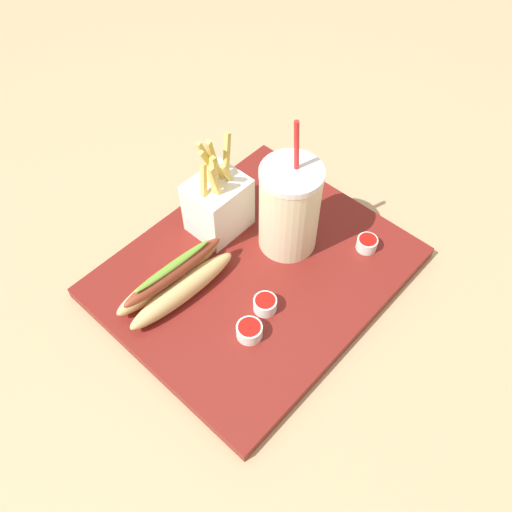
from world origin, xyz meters
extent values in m
cube|color=tan|center=(0.00, 0.00, -0.01)|extent=(2.40, 2.40, 0.02)
cube|color=maroon|center=(0.00, 0.00, 0.01)|extent=(0.43, 0.35, 0.02)
cylinder|color=beige|center=(0.07, 0.00, 0.09)|extent=(0.09, 0.09, 0.14)
cylinder|color=white|center=(0.07, 0.00, 0.16)|extent=(0.09, 0.09, 0.01)
cylinder|color=red|center=(0.08, 0.00, 0.21)|extent=(0.01, 0.01, 0.08)
cube|color=white|center=(0.02, 0.10, 0.07)|extent=(0.09, 0.07, 0.09)
cube|color=#E5C660|center=(0.02, 0.09, 0.12)|extent=(0.03, 0.02, 0.07)
cube|color=#E5C660|center=(0.00, 0.10, 0.13)|extent=(0.03, 0.02, 0.06)
cube|color=#E5C660|center=(0.02, 0.09, 0.13)|extent=(0.03, 0.03, 0.06)
cube|color=#E5C660|center=(0.02, 0.11, 0.13)|extent=(0.01, 0.01, 0.06)
cube|color=#E5C660|center=(0.04, 0.09, 0.12)|extent=(0.03, 0.02, 0.07)
cube|color=#E5C660|center=(0.04, 0.12, 0.13)|extent=(0.03, 0.02, 0.08)
cube|color=#E5C660|center=(0.01, 0.08, 0.13)|extent=(0.02, 0.01, 0.07)
cube|color=#E5C660|center=(0.03, 0.12, 0.13)|extent=(0.03, 0.01, 0.07)
cube|color=#E5C660|center=(0.04, 0.10, 0.11)|extent=(0.02, 0.03, 0.06)
cube|color=#E5C660|center=(0.05, 0.10, 0.13)|extent=(0.03, 0.02, 0.08)
cube|color=#E5C660|center=(0.04, 0.12, 0.14)|extent=(0.03, 0.02, 0.08)
ellipsoid|color=#DBB775|center=(-0.11, 0.04, 0.04)|extent=(0.18, 0.04, 0.04)
ellipsoid|color=#DBB775|center=(-0.11, 0.07, 0.04)|extent=(0.18, 0.04, 0.04)
ellipsoid|color=brown|center=(-0.11, 0.06, 0.07)|extent=(0.17, 0.03, 0.02)
ellipsoid|color=#6B9E33|center=(-0.11, 0.06, 0.08)|extent=(0.13, 0.02, 0.01)
cylinder|color=white|center=(0.14, -0.10, 0.03)|extent=(0.03, 0.03, 0.02)
cylinder|color=#B2140F|center=(0.14, -0.10, 0.04)|extent=(0.03, 0.03, 0.01)
cylinder|color=white|center=(-0.04, -0.06, 0.03)|extent=(0.03, 0.03, 0.02)
cylinder|color=#B2140F|center=(-0.04, -0.06, 0.04)|extent=(0.03, 0.03, 0.01)
cylinder|color=white|center=(-0.09, -0.07, 0.03)|extent=(0.04, 0.04, 0.02)
cylinder|color=#B2140F|center=(-0.09, -0.07, 0.04)|extent=(0.03, 0.03, 0.01)
camera|label=1|loc=(-0.35, -0.32, 0.67)|focal=37.95mm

